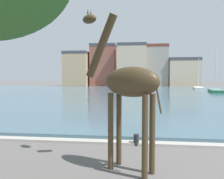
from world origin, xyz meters
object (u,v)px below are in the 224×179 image
object	(u,v)px
giraffe_statue	(127,85)
sailboat_green	(215,91)
sailboat_white	(198,88)
mooring_bollard	(136,140)

from	to	relation	value
giraffe_statue	sailboat_green	bearing A→B (deg)	68.09
giraffe_statue	sailboat_white	bearing A→B (deg)	73.21
giraffe_statue	mooring_bollard	bearing A→B (deg)	83.78
sailboat_white	giraffe_statue	bearing A→B (deg)	-106.79
giraffe_statue	mooring_bollard	size ratio (longest dim) A/B	10.78
sailboat_white	sailboat_green	xyz separation A→B (m)	(0.18, -10.87, 0.06)
sailboat_white	sailboat_green	distance (m)	10.87
sailboat_white	mooring_bollard	world-z (taller)	sailboat_white
sailboat_green	mooring_bollard	size ratio (longest dim) A/B	18.54
giraffe_statue	sailboat_white	size ratio (longest dim) A/B	0.76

